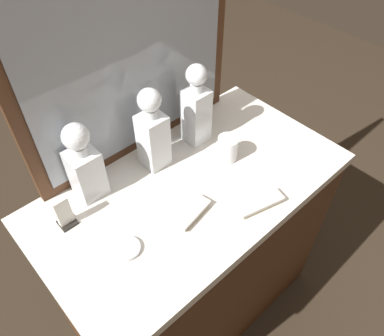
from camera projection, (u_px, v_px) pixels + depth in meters
ground_plane at (192, 299)px, 1.86m from camera, size 6.00×6.00×0.00m
dresser at (192, 253)px, 1.55m from camera, size 1.05×0.58×0.86m
dresser_mirror at (130, 55)px, 1.12m from camera, size 0.79×0.03×0.72m
crystal_decanter_rear at (153, 136)px, 1.23m from camera, size 0.08×0.08×0.30m
crystal_decanter_far_left at (196, 111)px, 1.31m from camera, size 0.08×0.08×0.31m
crystal_decanter_right at (85, 168)px, 1.14m from camera, size 0.09×0.09×0.28m
crystal_tumbler_right at (228, 149)px, 1.30m from camera, size 0.07×0.07×0.09m
silver_brush_far_right at (191, 213)px, 1.15m from camera, size 0.14×0.08×0.02m
silver_brush_left at (259, 203)px, 1.17m from camera, size 0.16×0.09×0.02m
porcelain_dish at (127, 249)px, 1.07m from camera, size 0.08×0.08×0.01m
napkin_holder at (64, 214)px, 1.10m from camera, size 0.05×0.05×0.11m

